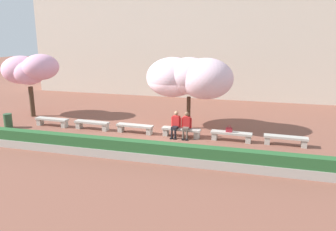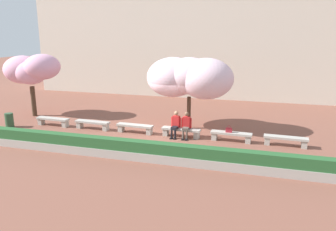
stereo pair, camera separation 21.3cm
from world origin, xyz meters
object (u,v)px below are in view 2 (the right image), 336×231
stone_bench_west_end (53,120)px  cherry_tree_main (189,77)px  person_seated_right (186,124)px  trash_bin (9,120)px  handbag (229,130)px  stone_bench_far_east (286,140)px  cherry_tree_secondary (31,70)px  stone_bench_east_end (231,135)px  stone_bench_center (135,127)px  stone_bench_near_east (181,131)px  person_seated_left (176,123)px  stone_bench_near_west (92,124)px

stone_bench_west_end → cherry_tree_main: size_ratio=0.42×
person_seated_right → trash_bin: 9.76m
person_seated_right → handbag: 2.07m
stone_bench_west_end → stone_bench_far_east: same height
cherry_tree_secondary → stone_bench_east_end: bearing=-8.4°
cherry_tree_main → stone_bench_center: bearing=-145.6°
person_seated_right → stone_bench_near_east: bearing=168.6°
stone_bench_center → cherry_tree_secondary: size_ratio=0.51×
handbag → cherry_tree_main: size_ratio=0.07×
stone_bench_center → cherry_tree_main: cherry_tree_main is taller
stone_bench_east_end → stone_bench_near_east: bearing=-180.0°
person_seated_right → stone_bench_west_end: bearing=179.6°
stone_bench_east_end → cherry_tree_main: bearing=146.2°
trash_bin → cherry_tree_secondary: bearing=99.6°
stone_bench_far_east → cherry_tree_main: cherry_tree_main is taller
stone_bench_east_end → trash_bin: size_ratio=2.50×
person_seated_left → stone_bench_center: bearing=178.6°
stone_bench_near_east → stone_bench_east_end: size_ratio=1.00×
cherry_tree_main → person_seated_left: bearing=-98.1°
stone_bench_west_end → person_seated_left: person_seated_left is taller
trash_bin → stone_bench_west_end: bearing=23.3°
stone_bench_west_end → stone_bench_center: size_ratio=1.00×
stone_bench_west_end → person_seated_right: 7.62m
person_seated_left → handbag: size_ratio=3.81×
stone_bench_far_east → cherry_tree_main: 5.74m
stone_bench_near_east → stone_bench_east_end: bearing=0.0°
stone_bench_near_east → person_seated_left: bearing=-168.9°
cherry_tree_main → trash_bin: 10.05m
stone_bench_east_end → handbag: handbag is taller
stone_bench_far_east → stone_bench_center: bearing=180.0°
stone_bench_east_end → cherry_tree_secondary: bearing=171.6°
stone_bench_center → person_seated_left: size_ratio=1.51×
stone_bench_east_end → stone_bench_west_end: bearing=-180.0°
stone_bench_far_east → cherry_tree_secondary: cherry_tree_secondary is taller
stone_bench_west_end → stone_bench_near_east: 7.34m
person_seated_left → trash_bin: (-9.18, -0.85, -0.31)m
stone_bench_east_end → cherry_tree_secondary: size_ratio=0.51×
stone_bench_near_west → handbag: (7.23, -0.03, 0.27)m
cherry_tree_main → trash_bin: cherry_tree_main is taller
person_seated_left → trash_bin: person_seated_left is taller
person_seated_right → trash_bin: bearing=-175.0°
stone_bench_east_end → cherry_tree_main: 3.86m
stone_bench_near_east → stone_bench_center: bearing=180.0°
stone_bench_near_west → cherry_tree_secondary: (-5.02, 1.83, 2.55)m
person_seated_right → handbag: (2.07, 0.02, -0.12)m
handbag → cherry_tree_secondary: bearing=171.3°
stone_bench_near_west → person_seated_left: person_seated_left is taller
stone_bench_east_end → cherry_tree_secondary: 12.75m
stone_bench_far_east → person_seated_left: bearing=-179.4°
stone_bench_near_west → stone_bench_east_end: (7.34, 0.00, 0.00)m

